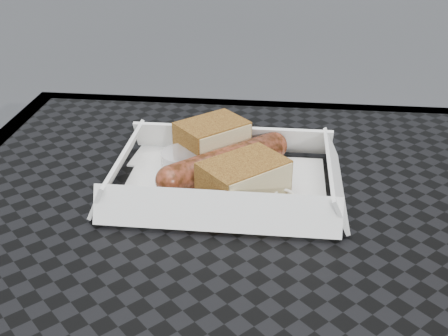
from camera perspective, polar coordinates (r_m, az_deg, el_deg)
name	(u,v)px	position (r m, az deg, el deg)	size (l,w,h in m)	color
patio_table	(293,328)	(0.56, 7.06, -15.86)	(0.80, 0.80, 0.74)	black
food_tray	(225,186)	(0.62, 0.10, -1.86)	(0.22, 0.15, 0.00)	white
bratwurst	(225,162)	(0.63, 0.12, 0.63)	(0.14, 0.13, 0.03)	maroon
bread_near	(212,141)	(0.66, -1.21, 2.75)	(0.08, 0.05, 0.05)	brown
bread_far	(243,180)	(0.58, 1.99, -1.27)	(0.08, 0.06, 0.04)	brown
veg_garnish	(276,201)	(0.59, 5.30, -3.39)	(0.03, 0.03, 0.00)	#EF590A
napkin	(188,148)	(0.71, -3.64, 2.02)	(0.12, 0.12, 0.00)	white
condiment_cup_sauce	(199,169)	(0.63, -2.56, -0.12)	(0.05, 0.05, 0.03)	maroon
condiment_cup_empty	(183,164)	(0.64, -4.16, 0.39)	(0.05, 0.05, 0.03)	silver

